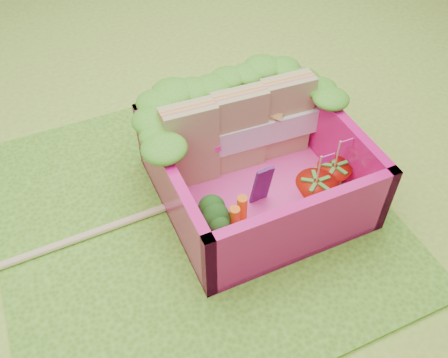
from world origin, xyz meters
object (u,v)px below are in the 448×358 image
broccoli (216,220)px  strawberry_right (332,178)px  sandwich_stack (240,131)px  strawberry_left (314,196)px  bento_box (256,166)px  chopsticks (25,257)px

broccoli → strawberry_right: bearing=2.1°
broccoli → strawberry_right: strawberry_right is taller
sandwich_stack → strawberry_left: (0.26, -0.62, -0.18)m
broccoli → strawberry_left: strawberry_left is taller
bento_box → strawberry_right: bearing=-27.2°
broccoli → strawberry_left: 0.70m
bento_box → sandwich_stack: sandwich_stack is taller
broccoli → chopsticks: size_ratio=0.15×
strawberry_left → strawberry_right: 0.23m
sandwich_stack → chopsticks: 1.66m
strawberry_left → chopsticks: size_ratio=0.24×
chopsticks → strawberry_right: bearing=-9.3°
bento_box → broccoli: (-0.43, -0.28, -0.06)m
strawberry_left → sandwich_stack: bearing=112.9°
strawberry_left → strawberry_right: (0.21, 0.10, -0.01)m
sandwich_stack → bento_box: bearing=-91.0°
strawberry_left → chopsticks: strawberry_left is taller
broccoli → chopsticks: 1.25m
bento_box → sandwich_stack: 0.29m
sandwich_stack → broccoli: bearing=-127.9°
broccoli → chopsticks: broccoli is taller
broccoli → chopsticks: bearing=162.4°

